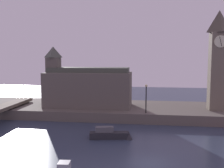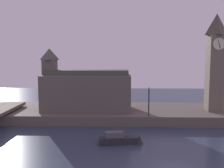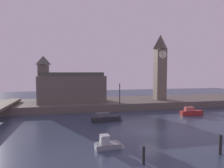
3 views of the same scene
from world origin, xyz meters
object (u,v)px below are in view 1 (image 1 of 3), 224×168
(clock_tower, at_px, (218,59))
(streetlamp, at_px, (146,95))
(parliament_hall, at_px, (86,87))
(boat_barge_dark, at_px, (112,134))

(clock_tower, relative_size, streetlamp, 3.59)
(clock_tower, bearing_deg, streetlamp, -159.89)
(parliament_hall, height_order, streetlamp, parliament_hall)
(clock_tower, relative_size, parliament_hall, 1.08)
(parliament_hall, distance_m, boat_barge_dark, 14.22)
(parliament_hall, xyz_separation_m, streetlamp, (9.98, -4.13, -0.61))
(clock_tower, height_order, parliament_hall, clock_tower)
(clock_tower, xyz_separation_m, boat_barge_dark, (-14.66, -11.96, -8.84))
(parliament_hall, bearing_deg, streetlamp, -22.49)
(streetlamp, bearing_deg, clock_tower, 20.11)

